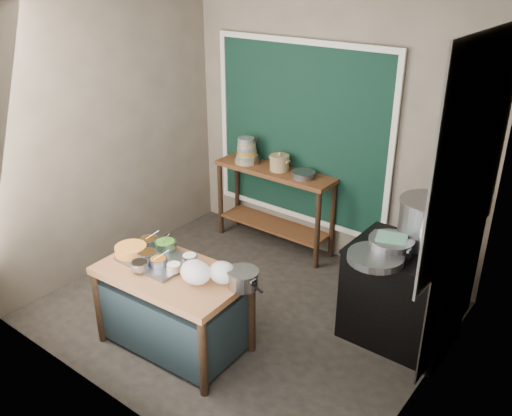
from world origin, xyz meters
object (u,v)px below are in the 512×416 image
Objects in this scene: saucepan at (243,279)px; stock_pot at (427,222)px; utensil_cup at (253,159)px; ceramic_crock at (279,164)px; prep_table at (174,309)px; stove_block at (402,296)px; back_counter at (274,208)px; condiment_tray at (157,260)px; steamer at (391,245)px; yellow_basin at (131,251)px.

saucepan is 0.51× the size of stock_pot.
utensil_cup is 0.37m from ceramic_crock.
stove_block is at bearing 38.08° from prep_table.
back_counter is at bearing 98.39° from prep_table.
condiment_tray is 3.85× the size of utensil_cup.
saucepan is 1.67× the size of utensil_cup.
condiment_tray is 1.57× the size of steamer.
stove_block is 1.49× the size of condiment_tray.
stock_pot is 0.39m from steamer.
yellow_basin is 1.03× the size of saucepan.
condiment_tray is 2.06m from utensil_cup.
steamer is (1.38, 1.19, 0.57)m from prep_table.
stove_block is (1.90, -0.73, -0.05)m from back_counter.
stock_pot is (1.54, 1.51, 0.70)m from prep_table.
utensil_cup is at bearing 158.16° from steamer.
utensil_cup is at bearing 106.60° from prep_table.
stock_pot is at bearing 75.74° from stove_block.
stock_pot is at bearing -12.87° from utensil_cup.
back_counter is 5.35× the size of yellow_basin.
ceramic_crock is at bearing 164.55° from stock_pot.
yellow_basin is (-1.94, -1.33, 0.38)m from stove_block.
stock_pot is at bearing 41.37° from prep_table.
back_counter reaches higher than saucepan.
yellow_basin is (-0.23, -0.08, 0.04)m from condiment_tray.
back_counter is 2.41× the size of condiment_tray.
back_counter is 2.01m from condiment_tray.
saucepan is (0.61, 0.19, 0.45)m from prep_table.
back_counter is 2.84× the size of stock_pot.
prep_table is 4.77× the size of saucepan.
prep_table is 5.45× the size of ceramic_crock.
ceramic_crock is at bearing 158.22° from stove_block.
yellow_basin is 0.71× the size of steamer.
steamer is (1.83, 1.22, 0.14)m from yellow_basin.
condiment_tray is at bearing -140.27° from stock_pot.
steamer is at bearing 70.20° from saucepan.
utensil_cup reaches higher than condiment_tray.
stock_pot reaches higher than steamer.
condiment_tray is at bearing -152.32° from saucepan.
yellow_basin is 1.08m from saucepan.
back_counter is at bearing 165.15° from stock_pot.
prep_table is 2.24m from utensil_cup.
ceramic_crock is (-0.96, 1.85, 0.21)m from saucepan.
yellow_basin is at bearing -91.15° from back_counter.
steamer is at bearing 35.50° from condiment_tray.
saucepan is at bearing 11.85° from yellow_basin.
stock_pot reaches higher than ceramic_crock.
utensil_cup reaches higher than saucepan.
condiment_tray is 0.25m from yellow_basin.
steamer is at bearing -134.24° from stove_block.
condiment_tray is at bearing -75.75° from utensil_cup.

